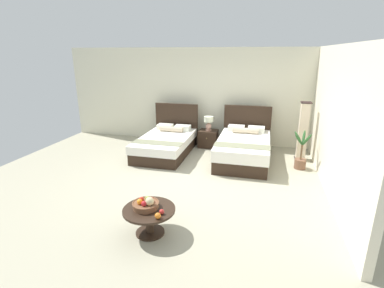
{
  "coord_description": "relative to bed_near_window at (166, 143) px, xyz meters",
  "views": [
    {
      "loc": [
        1.49,
        -5.47,
        2.64
      ],
      "look_at": [
        -0.02,
        0.46,
        0.7
      ],
      "focal_mm": 27.0,
      "sensor_mm": 36.0,
      "label": 1
    }
  ],
  "objects": [
    {
      "name": "ground_plane",
      "position": [
        1.04,
        -1.63,
        -0.3
      ],
      "size": [
        9.27,
        9.66,
        0.02
      ],
      "primitive_type": "cube",
      "color": "#A7A188"
    },
    {
      "name": "wall_back",
      "position": [
        1.04,
        1.4,
        1.11
      ],
      "size": [
        9.27,
        0.12,
        2.79
      ],
      "primitive_type": "cube",
      "color": "beige",
      "rests_on": "ground"
    },
    {
      "name": "wall_side_right",
      "position": [
        3.87,
        -1.23,
        1.11
      ],
      "size": [
        0.12,
        5.26,
        2.79
      ],
      "primitive_type": "cube",
      "color": "beige",
      "rests_on": "ground"
    },
    {
      "name": "bed_near_window",
      "position": [
        0.0,
        0.0,
        0.0
      ],
      "size": [
        1.3,
        2.16,
        1.21
      ],
      "color": "black",
      "rests_on": "ground"
    },
    {
      "name": "bed_near_corner",
      "position": [
        2.08,
        -0.01,
        0.04
      ],
      "size": [
        1.31,
        2.22,
        1.24
      ],
      "color": "black",
      "rests_on": "ground"
    },
    {
      "name": "nightstand",
      "position": [
        1.0,
        0.84,
        -0.04
      ],
      "size": [
        0.53,
        0.49,
        0.5
      ],
      "color": "black",
      "rests_on": "ground"
    },
    {
      "name": "table_lamp",
      "position": [
        1.0,
        0.86,
        0.46
      ],
      "size": [
        0.27,
        0.27,
        0.41
      ],
      "color": "tan",
      "rests_on": "nightstand"
    },
    {
      "name": "coffee_table",
      "position": [
        0.97,
        -3.57,
        0.02
      ],
      "size": [
        0.79,
        0.79,
        0.42
      ],
      "color": "black",
      "rests_on": "ground"
    },
    {
      "name": "fruit_bowl",
      "position": [
        0.92,
        -3.56,
        0.2
      ],
      "size": [
        0.4,
        0.4,
        0.2
      ],
      "color": "brown",
      "rests_on": "coffee_table"
    },
    {
      "name": "loose_apple",
      "position": [
        1.21,
        -3.66,
        0.17
      ],
      "size": [
        0.07,
        0.07,
        0.07
      ],
      "color": "red",
      "rests_on": "coffee_table"
    },
    {
      "name": "loose_orange",
      "position": [
        1.2,
        -3.79,
        0.18
      ],
      "size": [
        0.09,
        0.09,
        0.09
      ],
      "color": "orange",
      "rests_on": "coffee_table"
    },
    {
      "name": "floor_lamp_corner",
      "position": [
        3.51,
        0.4,
        0.46
      ],
      "size": [
        0.26,
        0.26,
        1.49
      ],
      "color": "black",
      "rests_on": "ground"
    },
    {
      "name": "potted_palm",
      "position": [
        3.44,
        -0.26,
        0.01
      ],
      "size": [
        0.43,
        0.61,
        0.91
      ],
      "color": "brown",
      "rests_on": "ground"
    }
  ]
}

